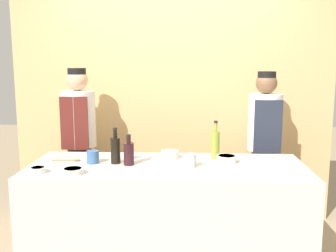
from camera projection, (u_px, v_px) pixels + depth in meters
The scene contains 15 objects.
cabinet_wall at pixel (172, 106), 4.16m from camera, with size 3.30×0.18×2.40m.
counter at pixel (167, 219), 3.10m from camera, with size 2.14×0.82×0.89m.
sauce_bowl_yellow at pixel (170, 154), 3.25m from camera, with size 0.15×0.15×0.06m.
sauce_bowl_white at pixel (38, 170), 2.83m from camera, with size 0.11×0.11×0.04m.
sauce_bowl_orange at pixel (73, 171), 2.80m from camera, with size 0.15×0.15×0.04m.
sauce_bowl_brown at pixel (227, 159), 3.10m from camera, with size 0.16×0.16×0.06m.
cutting_board at pixel (270, 165), 3.01m from camera, with size 0.34×0.24×0.02m.
bottle_oil at pixel (215, 144), 3.22m from camera, with size 0.07×0.07×0.31m.
bottle_soy at pixel (116, 149), 3.07m from camera, with size 0.08×0.08×0.28m.
bottle_wine at pixel (129, 153), 3.03m from camera, with size 0.08×0.08×0.24m.
cup_steel at pixel (190, 160), 2.97m from camera, with size 0.09×0.09×0.10m.
cup_blue at pixel (93, 157), 3.09m from camera, with size 0.10×0.10×0.10m.
wooden_spoon at pixel (70, 160), 3.15m from camera, with size 0.23×0.04×0.02m.
chef_left at pixel (79, 144), 3.81m from camera, with size 0.32×0.32×1.61m.
chef_right at pixel (264, 147), 3.74m from camera, with size 0.31×0.31×1.58m.
Camera 1 is at (0.14, -2.93, 1.69)m, focal length 42.00 mm.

